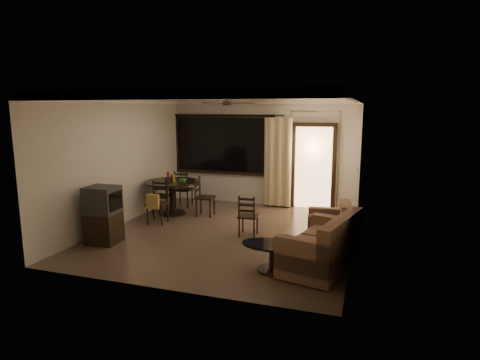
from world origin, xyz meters
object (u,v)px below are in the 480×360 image
(coffee_table, at_px, (273,253))
(sofa, at_px, (324,248))
(dining_chair_south, at_px, (157,210))
(tv_cabinet, at_px, (103,215))
(side_chair, at_px, (248,223))
(dining_chair_west, at_px, (163,203))
(dining_table, at_px, (172,188))
(dining_chair_east, at_px, (205,204))
(dining_chair_north, at_px, (184,196))
(armchair, at_px, (331,227))

(coffee_table, bearing_deg, sofa, 23.88)
(dining_chair_south, distance_m, tv_cabinet, 1.54)
(dining_chair_south, bearing_deg, side_chair, -10.76)
(dining_chair_west, distance_m, tv_cabinet, 2.28)
(dining_table, xyz_separation_m, sofa, (3.93, -2.31, -0.29))
(dining_chair_east, xyz_separation_m, sofa, (3.10, -2.39, 0.06))
(dining_chair_south, relative_size, dining_chair_north, 1.00)
(dining_chair_north, bearing_deg, armchair, 150.00)
(sofa, relative_size, armchair, 2.04)
(dining_table, relative_size, tv_cabinet, 1.18)
(dining_chair_west, distance_m, dining_chair_east, 1.06)
(armchair, bearing_deg, dining_chair_south, 170.02)
(dining_table, bearing_deg, side_chair, -25.02)
(tv_cabinet, distance_m, sofa, 4.16)
(dining_chair_west, bearing_deg, dining_chair_east, 93.16)
(dining_chair_east, relative_size, tv_cabinet, 0.86)
(armchair, bearing_deg, coffee_table, -122.29)
(dining_chair_east, xyz_separation_m, coffee_table, (2.33, -2.73, 0.01))
(dining_chair_west, bearing_deg, side_chair, 63.08)
(dining_chair_east, relative_size, dining_chair_south, 1.00)
(coffee_table, bearing_deg, armchair, 64.85)
(dining_chair_west, relative_size, coffee_table, 0.94)
(dining_chair_east, height_order, dining_chair_north, same)
(coffee_table, distance_m, side_chair, 1.83)
(sofa, bearing_deg, dining_chair_east, 156.18)
(side_chair, bearing_deg, dining_chair_south, -9.43)
(dining_table, distance_m, sofa, 4.57)
(dining_chair_north, relative_size, coffee_table, 0.94)
(sofa, distance_m, coffee_table, 0.84)
(coffee_table, bearing_deg, side_chair, 119.38)
(dining_chair_east, height_order, dining_chair_south, same)
(dining_table, distance_m, armchair, 4.07)
(dining_table, distance_m, dining_chair_south, 0.92)
(dining_chair_north, bearing_deg, dining_table, 90.10)
(armchair, xyz_separation_m, coffee_table, (-0.75, -1.61, -0.03))
(dining_chair_west, height_order, dining_chair_east, same)
(dining_table, distance_m, side_chair, 2.53)
(dining_chair_south, relative_size, coffee_table, 0.94)
(dining_chair_east, height_order, armchair, dining_chair_east)
(dining_chair_east, relative_size, side_chair, 1.12)
(dining_chair_west, distance_m, side_chair, 2.67)
(dining_chair_south, distance_m, armchair, 3.85)
(dining_chair_west, bearing_deg, dining_chair_north, 165.34)
(dining_chair_west, height_order, sofa, dining_chair_west)
(dining_table, xyz_separation_m, tv_cabinet, (-0.23, -2.35, -0.09))
(armchair, relative_size, side_chair, 1.03)
(dining_chair_north, relative_size, tv_cabinet, 0.86)
(sofa, bearing_deg, dining_chair_south, 173.08)
(coffee_table, bearing_deg, dining_chair_east, 130.54)
(dining_chair_west, xyz_separation_m, tv_cabinet, (-0.01, -2.27, 0.27))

